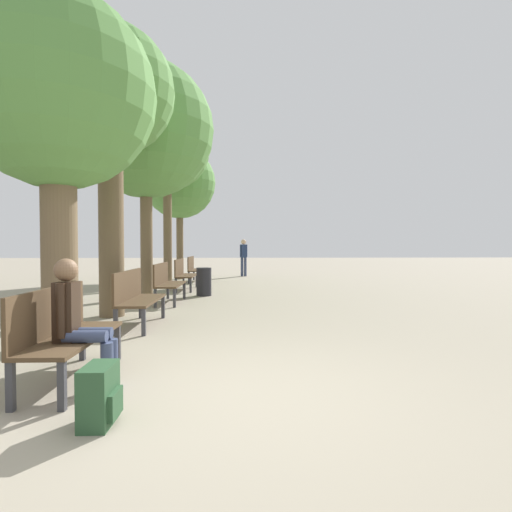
{
  "coord_description": "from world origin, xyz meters",
  "views": [
    {
      "loc": [
        0.23,
        -3.65,
        1.4
      ],
      "look_at": [
        0.55,
        6.05,
        1.13
      ],
      "focal_mm": 28.0,
      "sensor_mm": 36.0,
      "label": 1
    }
  ],
  "objects_px": {
    "bench_row_1": "(136,295)",
    "tree_row_2": "(146,130)",
    "tree_row_0": "(57,96)",
    "backpack": "(100,395)",
    "bench_row_4": "(194,267)",
    "person_seated": "(79,319)",
    "trash_bin": "(204,282)",
    "pedestrian_near": "(244,255)",
    "bench_row_0": "(63,328)",
    "tree_row_3": "(167,149)",
    "bench_row_2": "(166,280)",
    "tree_row_4": "(180,183)",
    "tree_row_1": "(110,96)",
    "bench_row_3": "(183,272)"
  },
  "relations": [
    {
      "from": "bench_row_1",
      "to": "tree_row_2",
      "type": "distance_m",
      "value": 5.53
    },
    {
      "from": "tree_row_0",
      "to": "bench_row_1",
      "type": "bearing_deg",
      "value": 59.22
    },
    {
      "from": "tree_row_2",
      "to": "backpack",
      "type": "distance_m",
      "value": 8.86
    },
    {
      "from": "bench_row_4",
      "to": "tree_row_2",
      "type": "bearing_deg",
      "value": -99.26
    },
    {
      "from": "person_seated",
      "to": "trash_bin",
      "type": "xyz_separation_m",
      "value": [
        0.53,
        7.1,
        -0.29
      ]
    },
    {
      "from": "tree_row_0",
      "to": "backpack",
      "type": "xyz_separation_m",
      "value": [
        1.46,
        -2.57,
        -3.24
      ]
    },
    {
      "from": "person_seated",
      "to": "pedestrian_near",
      "type": "xyz_separation_m",
      "value": [
        1.64,
        13.92,
        0.27
      ]
    },
    {
      "from": "bench_row_1",
      "to": "tree_row_0",
      "type": "xyz_separation_m",
      "value": [
        -0.73,
        -1.22,
        2.92
      ]
    },
    {
      "from": "bench_row_0",
      "to": "tree_row_0",
      "type": "xyz_separation_m",
      "value": [
        -0.73,
        1.55,
        2.92
      ]
    },
    {
      "from": "tree_row_3",
      "to": "tree_row_0",
      "type": "bearing_deg",
      "value": -90.0
    },
    {
      "from": "bench_row_2",
      "to": "bench_row_1",
      "type": "bearing_deg",
      "value": -90.0
    },
    {
      "from": "bench_row_4",
      "to": "trash_bin",
      "type": "bearing_deg",
      "value": -79.6
    },
    {
      "from": "tree_row_4",
      "to": "bench_row_2",
      "type": "bearing_deg",
      "value": -83.86
    },
    {
      "from": "bench_row_0",
      "to": "bench_row_4",
      "type": "distance_m",
      "value": 11.11
    },
    {
      "from": "tree_row_3",
      "to": "backpack",
      "type": "relative_size",
      "value": 13.29
    },
    {
      "from": "bench_row_0",
      "to": "tree_row_4",
      "type": "xyz_separation_m",
      "value": [
        -0.73,
        12.32,
        3.38
      ]
    },
    {
      "from": "tree_row_1",
      "to": "trash_bin",
      "type": "height_order",
      "value": "tree_row_1"
    },
    {
      "from": "bench_row_0",
      "to": "bench_row_2",
      "type": "distance_m",
      "value": 5.55
    },
    {
      "from": "bench_row_1",
      "to": "bench_row_2",
      "type": "relative_size",
      "value": 1.0
    },
    {
      "from": "tree_row_4",
      "to": "bench_row_3",
      "type": "bearing_deg",
      "value": -79.66
    },
    {
      "from": "bench_row_4",
      "to": "tree_row_4",
      "type": "height_order",
      "value": "tree_row_4"
    },
    {
      "from": "bench_row_1",
      "to": "bench_row_3",
      "type": "relative_size",
      "value": 1.0
    },
    {
      "from": "backpack",
      "to": "tree_row_2",
      "type": "bearing_deg",
      "value": 100.78
    },
    {
      "from": "tree_row_1",
      "to": "pedestrian_near",
      "type": "xyz_separation_m",
      "value": [
        2.62,
        9.93,
        -3.34
      ]
    },
    {
      "from": "tree_row_4",
      "to": "trash_bin",
      "type": "bearing_deg",
      "value": -74.55
    },
    {
      "from": "bench_row_2",
      "to": "tree_row_3",
      "type": "relative_size",
      "value": 0.26
    },
    {
      "from": "bench_row_4",
      "to": "tree_row_4",
      "type": "distance_m",
      "value": 3.66
    },
    {
      "from": "bench_row_0",
      "to": "backpack",
      "type": "xyz_separation_m",
      "value": [
        0.73,
        -1.02,
        -0.32
      ]
    },
    {
      "from": "bench_row_4",
      "to": "backpack",
      "type": "xyz_separation_m",
      "value": [
        0.73,
        -12.13,
        -0.32
      ]
    },
    {
      "from": "tree_row_3",
      "to": "tree_row_4",
      "type": "distance_m",
      "value": 2.77
    },
    {
      "from": "tree_row_4",
      "to": "person_seated",
      "type": "relative_size",
      "value": 4.26
    },
    {
      "from": "backpack",
      "to": "bench_row_0",
      "type": "bearing_deg",
      "value": 125.52
    },
    {
      "from": "bench_row_0",
      "to": "tree_row_1",
      "type": "distance_m",
      "value": 5.36
    },
    {
      "from": "tree_row_0",
      "to": "tree_row_4",
      "type": "relative_size",
      "value": 0.9
    },
    {
      "from": "tree_row_1",
      "to": "bench_row_0",
      "type": "bearing_deg",
      "value": -79.08
    },
    {
      "from": "tree_row_1",
      "to": "trash_bin",
      "type": "distance_m",
      "value": 5.21
    },
    {
      "from": "person_seated",
      "to": "tree_row_3",
      "type": "bearing_deg",
      "value": 95.64
    },
    {
      "from": "tree_row_2",
      "to": "trash_bin",
      "type": "bearing_deg",
      "value": 9.3
    },
    {
      "from": "backpack",
      "to": "trash_bin",
      "type": "bearing_deg",
      "value": 89.67
    },
    {
      "from": "bench_row_1",
      "to": "tree_row_4",
      "type": "bearing_deg",
      "value": 94.36
    },
    {
      "from": "bench_row_1",
      "to": "tree_row_4",
      "type": "relative_size",
      "value": 0.29
    },
    {
      "from": "bench_row_3",
      "to": "bench_row_1",
      "type": "bearing_deg",
      "value": -90.0
    },
    {
      "from": "bench_row_3",
      "to": "tree_row_4",
      "type": "xyz_separation_m",
      "value": [
        -0.73,
        3.99,
        3.38
      ]
    },
    {
      "from": "tree_row_0",
      "to": "backpack",
      "type": "height_order",
      "value": "tree_row_0"
    },
    {
      "from": "tree_row_2",
      "to": "backpack",
      "type": "relative_size",
      "value": 13.47
    },
    {
      "from": "person_seated",
      "to": "trash_bin",
      "type": "height_order",
      "value": "person_seated"
    },
    {
      "from": "pedestrian_near",
      "to": "tree_row_4",
      "type": "bearing_deg",
      "value": -152.24
    },
    {
      "from": "tree_row_0",
      "to": "person_seated",
      "type": "distance_m",
      "value": 3.44
    },
    {
      "from": "tree_row_1",
      "to": "tree_row_3",
      "type": "bearing_deg",
      "value": 90.0
    },
    {
      "from": "bench_row_4",
      "to": "bench_row_0",
      "type": "bearing_deg",
      "value": -90.0
    }
  ]
}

